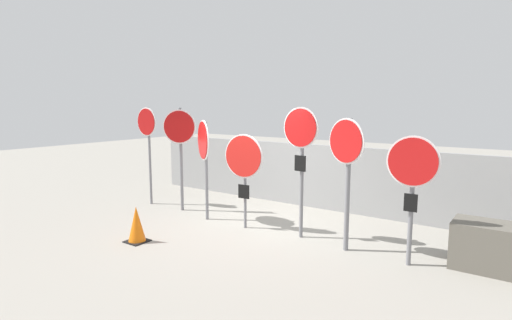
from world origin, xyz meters
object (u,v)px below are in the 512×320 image
Objects in this scene: stop_sign_5 at (347,159)px; storage_crate at (492,247)px; stop_sign_1 at (180,137)px; stop_sign_3 at (244,162)px; stop_sign_0 at (147,132)px; stop_sign_6 at (412,175)px; stop_sign_2 at (204,147)px; traffic_cone_0 at (137,224)px; stop_sign_4 at (301,144)px.

storage_crate is (2.22, 0.53, -1.28)m from stop_sign_5.
stop_sign_1 reaches higher than stop_sign_3.
stop_sign_0 is 7.84m from storage_crate.
stop_sign_6 is at bearing -29.16° from stop_sign_1.
stop_sign_2 is 2.26m from traffic_cone_0.
stop_sign_4 reaches higher than stop_sign_5.
stop_sign_6 is (2.09, -0.21, -0.35)m from stop_sign_4.
stop_sign_0 is 1.27× the size of stop_sign_3.
stop_sign_6 is 1.68m from storage_crate.
stop_sign_3 is at bearing 32.68° from stop_sign_2.
stop_sign_5 is 1.12m from stop_sign_6.
stop_sign_2 is (0.99, -0.24, -0.15)m from stop_sign_1.
stop_sign_5 is 3.43× the size of traffic_cone_0.
stop_sign_5 is at bearing 0.45° from stop_sign_0.
stop_sign_1 is at bearing -162.09° from stop_sign_5.
storage_crate is (3.20, 0.37, -1.46)m from stop_sign_4.
stop_sign_1 is at bearing 169.42° from stop_sign_3.
stop_sign_4 is at bearing -27.66° from stop_sign_1.
stop_sign_1 is 2.19× the size of storage_crate.
stop_sign_4 reaches higher than stop_sign_0.
stop_sign_1 is 1.12× the size of stop_sign_2.
stop_sign_2 is at bearing -170.53° from stop_sign_4.
stop_sign_5 reaches higher than storage_crate.
stop_sign_6 is 3.07× the size of traffic_cone_0.
stop_sign_5 is at bearing 33.27° from stop_sign_2.
traffic_cone_0 is at bearing -157.30° from storage_crate.
storage_crate is (4.44, 0.52, -1.04)m from stop_sign_3.
stop_sign_3 is 2.41m from traffic_cone_0.
traffic_cone_0 is 0.60× the size of storage_crate.
stop_sign_0 reaches higher than stop_sign_3.
storage_crate is at bearing -23.54° from stop_sign_1.
stop_sign_0 is at bearing -177.95° from storage_crate.
storage_crate is (7.69, 0.28, -1.51)m from stop_sign_0.
stop_sign_0 is 3.32m from traffic_cone_0.
stop_sign_0 is 5.49m from stop_sign_5.
stop_sign_2 is 3.27× the size of traffic_cone_0.
stop_sign_0 is 0.99× the size of stop_sign_4.
traffic_cone_0 is 6.07m from storage_crate.
stop_sign_2 is 0.88× the size of stop_sign_4.
stop_sign_2 is 5.72m from storage_crate.
stop_sign_3 is at bearing -173.32° from storage_crate.
stop_sign_4 reaches higher than stop_sign_3.
stop_sign_3 is 2.24m from stop_sign_5.
stop_sign_0 reaches higher than stop_sign_2.
stop_sign_4 is 2.22× the size of storage_crate.
stop_sign_0 is 3.66× the size of traffic_cone_0.
stop_sign_0 is 1.00× the size of stop_sign_1.
storage_crate is at bearing 5.11° from stop_sign_0.
stop_sign_0 is at bearing -152.34° from stop_sign_2.
stop_sign_0 reaches higher than stop_sign_6.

